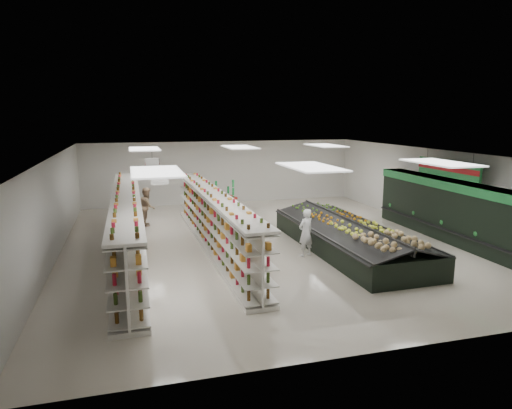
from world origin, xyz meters
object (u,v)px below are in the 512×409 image
object	(u,v)px
gondola_left	(127,229)
produce_island	(348,236)
shopper_main	(306,233)
soda_endcap	(222,199)
shopper_background	(147,206)
gondola_center	(214,223)

from	to	relation	value
gondola_left	produce_island	size ratio (longest dim) A/B	1.57
gondola_left	shopper_main	world-z (taller)	gondola_left
gondola_left	soda_endcap	size ratio (longest dim) A/B	7.81
shopper_main	soda_endcap	bearing A→B (deg)	-101.36
soda_endcap	shopper_background	distance (m)	3.59
gondola_left	shopper_background	size ratio (longest dim) A/B	7.27
shopper_background	produce_island	bearing A→B (deg)	-127.40
gondola_center	shopper_background	world-z (taller)	gondola_center
produce_island	gondola_left	bearing A→B (deg)	169.80
gondola_left	gondola_center	bearing A→B (deg)	4.12
gondola_left	produce_island	world-z (taller)	gondola_left
shopper_main	shopper_background	xyz separation A→B (m)	(-4.74, 5.75, 0.01)
soda_endcap	shopper_main	xyz separation A→B (m)	(1.34, -6.89, 0.06)
gondola_center	shopper_main	size ratio (longest dim) A/B	7.10
gondola_center	soda_endcap	distance (m)	5.34
soda_endcap	shopper_background	bearing A→B (deg)	-161.37
shopper_main	gondola_left	bearing A→B (deg)	-37.76
gondola_center	produce_island	bearing A→B (deg)	-20.39
produce_island	shopper_background	size ratio (longest dim) A/B	4.64
produce_island	shopper_background	distance (m)	8.43
gondola_left	produce_island	distance (m)	7.29
soda_endcap	shopper_background	world-z (taller)	shopper_background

